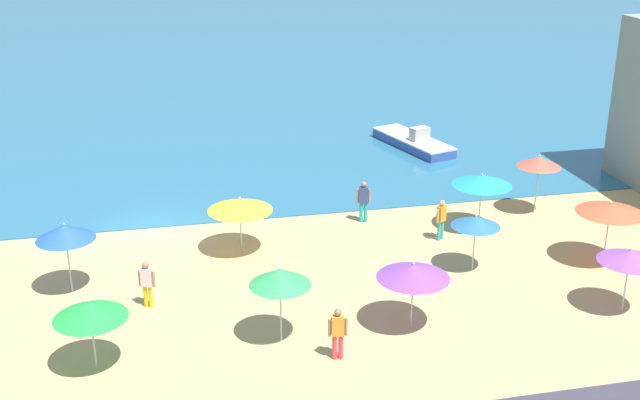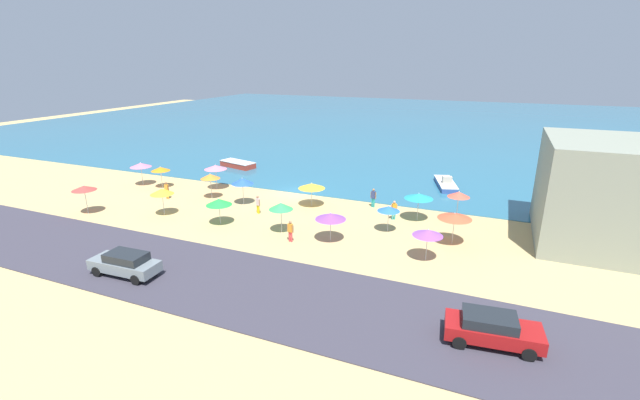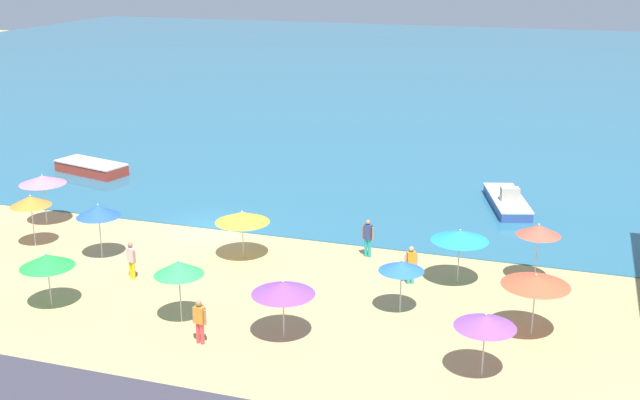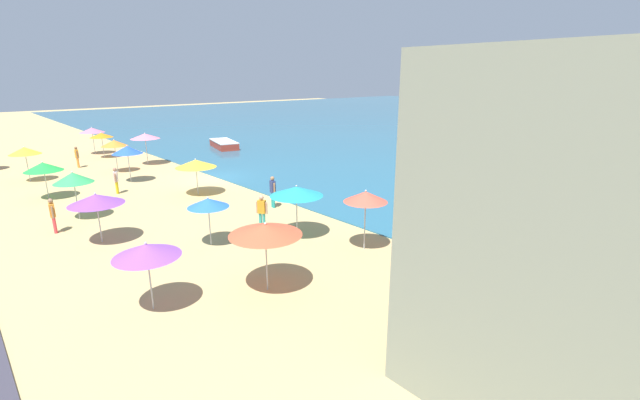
% 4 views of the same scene
% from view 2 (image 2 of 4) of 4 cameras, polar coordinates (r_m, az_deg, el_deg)
% --- Properties ---
extents(ground_plane, '(160.00, 160.00, 0.00)m').
position_cam_2_polar(ground_plane, '(43.20, -3.32, 0.94)').
color(ground_plane, tan).
extents(sea, '(150.00, 110.00, 0.05)m').
position_cam_2_polar(sea, '(94.67, 11.60, 10.13)').
color(sea, '#296784').
rests_on(sea, ground_plane).
extents(coastal_road, '(80.00, 8.00, 0.06)m').
position_cam_2_polar(coastal_road, '(29.28, -19.07, -8.78)').
color(coastal_road, '#393643').
rests_on(coastal_road, ground_plane).
extents(beach_umbrella_0, '(1.86, 1.86, 2.50)m').
position_cam_2_polar(beach_umbrella_0, '(32.79, -5.23, -0.82)').
color(beach_umbrella_0, '#B2B2B7').
rests_on(beach_umbrella_0, ground_plane).
extents(beach_umbrella_1, '(1.97, 1.97, 2.55)m').
position_cam_2_polar(beach_umbrella_1, '(39.79, -10.30, 2.48)').
color(beach_umbrella_1, '#B2B2B7').
rests_on(beach_umbrella_1, ground_plane).
extents(beach_umbrella_2, '(2.44, 2.44, 2.23)m').
position_cam_2_polar(beach_umbrella_2, '(38.73, -1.12, 1.90)').
color(beach_umbrella_2, '#B2B2B7').
rests_on(beach_umbrella_2, ground_plane).
extents(beach_umbrella_3, '(2.19, 2.19, 2.49)m').
position_cam_2_polar(beach_umbrella_3, '(49.10, -22.81, 4.32)').
color(beach_umbrella_3, '#B2B2B7').
rests_on(beach_umbrella_3, ground_plane).
extents(beach_umbrella_4, '(2.02, 2.02, 2.25)m').
position_cam_2_polar(beach_umbrella_4, '(29.11, 14.18, -4.25)').
color(beach_umbrella_4, '#B2B2B7').
rests_on(beach_umbrella_4, ground_plane).
extents(beach_umbrella_5, '(2.09, 2.09, 2.25)m').
position_cam_2_polar(beach_umbrella_5, '(35.33, -13.34, -0.25)').
color(beach_umbrella_5, '#B2B2B7').
rests_on(beach_umbrella_5, ground_plane).
extents(beach_umbrella_6, '(1.91, 1.91, 2.28)m').
position_cam_2_polar(beach_umbrella_6, '(47.42, -20.50, 3.90)').
color(beach_umbrella_6, '#B2B2B7').
rests_on(beach_umbrella_6, ground_plane).
extents(beach_umbrella_7, '(2.38, 2.38, 2.40)m').
position_cam_2_polar(beach_umbrella_7, '(36.13, 13.04, 0.52)').
color(beach_umbrella_7, '#B2B2B7').
rests_on(beach_umbrella_7, ground_plane).
extents(beach_umbrella_8, '(1.87, 1.87, 2.50)m').
position_cam_2_polar(beach_umbrella_8, '(42.18, -14.43, 3.07)').
color(beach_umbrella_8, '#B2B2B7').
rests_on(beach_umbrella_8, ground_plane).
extents(beach_umbrella_9, '(1.74, 1.74, 2.16)m').
position_cam_2_polar(beach_umbrella_9, '(33.32, 9.14, -1.16)').
color(beach_umbrella_9, '#B2B2B7').
rests_on(beach_umbrella_9, ground_plane).
extents(beach_umbrella_10, '(1.82, 1.82, 2.58)m').
position_cam_2_polar(beach_umbrella_10, '(36.87, 18.01, 0.72)').
color(beach_umbrella_10, '#B2B2B7').
rests_on(beach_umbrella_10, ground_plane).
extents(beach_umbrella_11, '(1.97, 1.97, 2.45)m').
position_cam_2_polar(beach_umbrella_11, '(38.79, -20.34, 1.07)').
color(beach_umbrella_11, '#B2B2B7').
rests_on(beach_umbrella_11, ground_plane).
extents(beach_umbrella_12, '(2.43, 2.43, 2.42)m').
position_cam_2_polar(beach_umbrella_12, '(32.08, 17.52, -2.06)').
color(beach_umbrella_12, '#B2B2B7').
rests_on(beach_umbrella_12, ground_plane).
extents(beach_umbrella_13, '(2.27, 2.27, 2.25)m').
position_cam_2_polar(beach_umbrella_13, '(31.18, 1.42, -2.18)').
color(beach_umbrella_13, '#B2B2B7').
rests_on(beach_umbrella_13, ground_plane).
extents(beach_umbrella_14, '(2.03, 2.03, 2.60)m').
position_cam_2_polar(beach_umbrella_14, '(41.91, -28.96, 1.40)').
color(beach_umbrella_14, '#B2B2B7').
rests_on(beach_umbrella_14, ground_plane).
extents(beach_umbrella_15, '(2.28, 2.28, 2.61)m').
position_cam_2_polar(beach_umbrella_15, '(45.12, -13.77, 4.26)').
color(beach_umbrella_15, '#B2B2B7').
rests_on(beach_umbrella_15, ground_plane).
extents(bather_0, '(0.57, 0.26, 1.65)m').
position_cam_2_polar(bather_0, '(31.50, -3.98, -4.02)').
color(bather_0, '#F43E44').
rests_on(bather_0, ground_plane).
extents(bather_1, '(0.53, 0.35, 1.63)m').
position_cam_2_polar(bather_1, '(37.53, -8.28, -0.47)').
color(bather_1, gold).
rests_on(bather_1, ground_plane).
extents(bather_2, '(0.56, 0.29, 1.77)m').
position_cam_2_polar(bather_2, '(39.00, 7.12, 0.43)').
color(bather_2, teal).
rests_on(bather_2, ground_plane).
extents(bather_3, '(0.49, 0.38, 1.66)m').
position_cam_2_polar(bather_3, '(36.25, 9.84, -1.20)').
color(bather_3, teal).
rests_on(bather_3, ground_plane).
extents(bather_4, '(0.57, 0.24, 1.68)m').
position_cam_2_polar(bather_4, '(43.62, -19.77, 1.33)').
color(bather_4, orange).
rests_on(bather_4, ground_plane).
extents(parked_car_0, '(4.53, 2.28, 1.51)m').
position_cam_2_polar(parked_car_0, '(22.39, 21.95, -15.61)').
color(parked_car_0, '#9E1415').
rests_on(parked_car_0, coastal_road).
extents(parked_car_1, '(4.50, 1.93, 1.49)m').
position_cam_2_polar(parked_car_1, '(29.30, -24.54, -7.68)').
color(parked_car_1, slate).
rests_on(parked_car_1, coastal_road).
extents(skiff_nearshore, '(5.24, 2.94, 0.71)m').
position_cam_2_polar(skiff_nearshore, '(54.40, -10.95, 4.72)').
color(skiff_nearshore, '#B03727').
rests_on(skiff_nearshore, sea).
extents(skiff_offshore, '(3.15, 5.97, 1.23)m').
position_cam_2_polar(skiff_offshore, '(47.04, 16.41, 2.13)').
color(skiff_offshore, '#36559C').
rests_on(skiff_offshore, sea).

